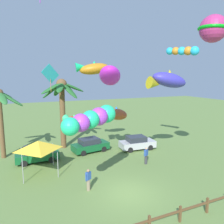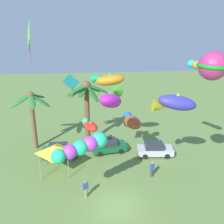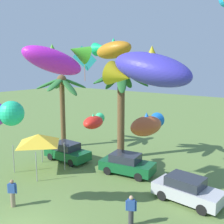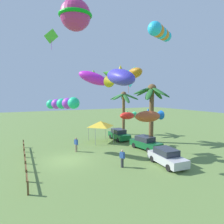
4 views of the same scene
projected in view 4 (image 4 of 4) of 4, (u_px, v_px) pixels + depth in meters
name	position (u px, v px, depth m)	size (l,w,h in m)	color
ground_plane	(68.00, 160.00, 18.48)	(120.00, 120.00, 0.00)	olive
palm_tree_0	(152.00, 99.00, 25.04)	(4.98, 4.81, 7.83)	brown
palm_tree_1	(123.00, 102.00, 30.24)	(4.48, 4.72, 6.92)	brown
rail_fence	(25.00, 158.00, 17.49)	(12.33, 0.12, 0.95)	brown
parked_car_0	(167.00, 157.00, 17.19)	(4.02, 2.01, 1.51)	#BCBCC1
parked_car_1	(119.00, 134.00, 26.93)	(3.92, 1.78, 1.51)	#145B2D
parked_car_2	(146.00, 143.00, 22.29)	(4.11, 2.26, 1.51)	#145B2D
spectator_0	(122.00, 158.00, 16.64)	(0.50, 0.38, 1.59)	#38383D
spectator_1	(76.00, 145.00, 21.24)	(0.48, 0.39, 1.59)	gray
festival_tent	(101.00, 124.00, 25.56)	(2.86, 2.86, 2.85)	#9E9EA3
kite_fish_0	(96.00, 77.00, 19.15)	(2.82, 3.91, 2.13)	#D124D2
kite_fish_1	(119.00, 78.00, 14.43)	(3.89, 1.72, 1.83)	#3E37C0
kite_diamond_2	(129.00, 81.00, 25.00)	(1.77, 0.76, 2.64)	#27A5B2
kite_ball_3	(75.00, 15.00, 11.67)	(2.83, 2.82, 1.89)	#B82E74
kite_tube_4	(63.00, 104.00, 20.29)	(4.03, 2.96, 1.35)	#22DF92
kite_fish_5	(128.00, 115.00, 23.30)	(2.03, 2.92, 1.15)	red
kite_diamond_6	(51.00, 36.00, 21.85)	(0.47, 1.69, 2.42)	#53D432
kite_fish_7	(149.00, 116.00, 19.25)	(1.93, 3.62, 1.44)	#B34D23
kite_fish_8	(134.00, 73.00, 20.98)	(3.41, 1.96, 1.45)	#C67B1A
kite_tube_9	(160.00, 32.00, 12.24)	(2.01, 2.81, 0.92)	#23BAF0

